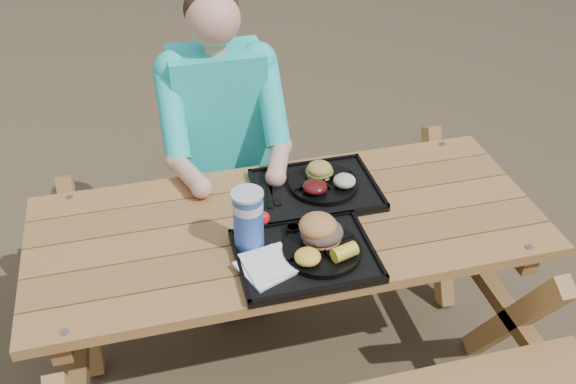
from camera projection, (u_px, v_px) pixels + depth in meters
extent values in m
plane|color=#999999|center=(288.00, 360.00, 2.71)|extent=(60.00, 60.00, 0.00)
cube|color=black|center=(305.00, 257.00, 2.10)|extent=(0.45, 0.35, 0.02)
cube|color=black|center=(316.00, 191.00, 2.39)|extent=(0.45, 0.35, 0.02)
cylinder|color=black|center=(322.00, 250.00, 2.09)|extent=(0.26, 0.26, 0.02)
cylinder|color=black|center=(323.00, 184.00, 2.39)|extent=(0.26, 0.26, 0.02)
cube|color=white|center=(266.00, 267.00, 2.03)|extent=(0.20, 0.20, 0.02)
cylinder|color=#1741B3|center=(248.00, 220.00, 2.08)|extent=(0.10, 0.10, 0.20)
cylinder|color=#310506|center=(293.00, 230.00, 2.17)|extent=(0.05, 0.05, 0.03)
cylinder|color=yellow|center=(316.00, 225.00, 2.19)|extent=(0.05, 0.05, 0.03)
ellipsoid|color=yellow|center=(308.00, 257.00, 2.02)|extent=(0.09, 0.09, 0.04)
cube|color=black|center=(275.00, 194.00, 2.36)|extent=(0.03, 0.14, 0.01)
ellipsoid|color=#501010|center=(315.00, 187.00, 2.33)|extent=(0.09, 0.09, 0.04)
ellipsoid|color=beige|center=(344.00, 181.00, 2.35)|extent=(0.08, 0.08, 0.05)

